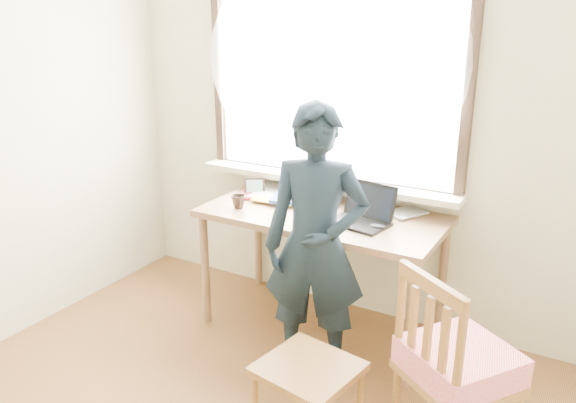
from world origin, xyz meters
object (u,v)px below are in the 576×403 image
Objects in this scene: person at (316,246)px; mug_dark at (239,202)px; desk at (323,225)px; laptop at (363,214)px; side_chair at (456,365)px; work_chair at (308,378)px; mug_white at (307,195)px.

mug_dark is at bearing 142.10° from person.
laptop is at bearing -6.45° from desk.
side_chair is (1.55, -0.56, -0.34)m from mug_dark.
mug_white is at bearing 118.71° from work_chair.
mug_white reaches higher than work_chair.
person is at bearing -104.12° from laptop.
work_chair is (0.62, -1.13, -0.48)m from mug_white.
desk reaches higher than work_chair.
mug_white reaches higher than desk.
desk is at bearing 144.29° from side_chair.
mug_white is at bearing 143.66° from desk.
desk is 16.14× the size of mug_dark.
side_chair is at bearing -36.86° from person.
mug_white is (-0.19, 0.14, 0.13)m from desk.
side_chair is 0.96m from person.
person is (0.37, -0.59, -0.07)m from mug_white.
desk is at bearing 20.50° from mug_dark.
desk is at bearing 173.55° from laptop.
person is at bearing -57.73° from mug_white.
mug_dark is (-0.51, -0.19, 0.13)m from desk.
mug_dark is at bearing -159.50° from desk.
mug_white is at bearing 160.00° from laptop.
person reaches higher than laptop.
person reaches higher than mug_white.
mug_white is 0.08× the size of person.
mug_white reaches higher than mug_dark.
side_chair is (1.23, -0.89, -0.35)m from mug_white.
person is (0.69, -0.26, -0.07)m from mug_dark.
laptop is 3.21× the size of mug_white.
side_chair is at bearing -43.37° from laptop.
laptop is 0.50m from mug_white.
side_chair is at bearing 21.48° from work_chair.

